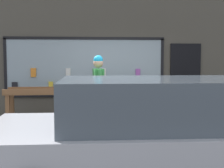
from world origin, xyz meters
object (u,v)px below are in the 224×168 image
parked_car (156,132)px  display_table_left (60,95)px  small_dog (82,119)px  person_browsing (98,86)px  display_table_right (173,96)px

parked_car → display_table_left: bearing=112.3°
display_table_left → small_dog: size_ratio=4.90×
person_browsing → parked_car: 3.42m
display_table_right → display_table_left: bearing=180.0°
display_table_right → person_browsing: bearing=-165.0°
small_dog → parked_car: 3.40m
display_table_left → parked_car: (1.52, -3.87, -0.03)m
person_browsing → small_dog: size_ratio=3.30×
person_browsing → display_table_left: bearing=56.6°
display_table_left → small_dog: bearing=-49.5°
display_table_right → small_dog: size_ratio=4.90×
parked_car → person_browsing: bearing=100.8°
person_browsing → small_dog: person_browsing is taller
display_table_left → person_browsing: size_ratio=1.48×
display_table_right → person_browsing: person_browsing is taller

